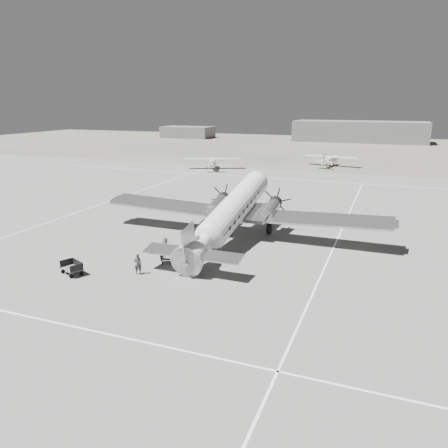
# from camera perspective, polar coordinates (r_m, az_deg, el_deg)

# --- Properties ---
(ground) EXTENTS (260.00, 260.00, 0.00)m
(ground) POSITION_cam_1_polar(r_m,az_deg,el_deg) (38.04, -5.35, -3.70)
(ground) COLOR slate
(ground) RESTS_ON ground
(taxi_line_near) EXTENTS (60.00, 0.15, 0.01)m
(taxi_line_near) POSITION_cam_1_polar(r_m,az_deg,el_deg) (27.30, -18.82, -12.61)
(taxi_line_near) COLOR white
(taxi_line_near) RESTS_ON ground
(taxi_line_right) EXTENTS (0.15, 80.00, 0.01)m
(taxi_line_right) POSITION_cam_1_polar(r_m,az_deg,el_deg) (34.67, 12.82, -5.98)
(taxi_line_right) COLOR white
(taxi_line_right) RESTS_ON ground
(taxi_line_left) EXTENTS (0.15, 60.00, 0.01)m
(taxi_line_left) POSITION_cam_1_polar(r_m,az_deg,el_deg) (55.64, -17.49, 1.86)
(taxi_line_left) COLOR white
(taxi_line_left) RESTS_ON ground
(taxi_line_horizon) EXTENTS (90.00, 0.15, 0.01)m
(taxi_line_horizon) POSITION_cam_1_polar(r_m,az_deg,el_deg) (74.91, 8.41, 5.82)
(taxi_line_horizon) COLOR white
(taxi_line_horizon) RESTS_ON ground
(grass_infield) EXTENTS (260.00, 90.00, 0.01)m
(grass_infield) POSITION_cam_1_polar(r_m,az_deg,el_deg) (128.69, 14.03, 9.57)
(grass_infield) COLOR #686457
(grass_infield) RESTS_ON ground
(hangar_main) EXTENTS (42.00, 14.00, 6.60)m
(hangar_main) POSITION_cam_1_polar(r_m,az_deg,el_deg) (152.75, 17.27, 11.46)
(hangar_main) COLOR slate
(hangar_main) RESTS_ON ground
(shed_secondary) EXTENTS (18.00, 10.00, 4.00)m
(shed_secondary) POSITION_cam_1_polar(r_m,az_deg,el_deg) (163.73, -4.76, 11.87)
(shed_secondary) COLOR #5A5A5A
(shed_secondary) RESTS_ON ground
(dc3_airliner) EXTENTS (28.74, 19.99, 5.46)m
(dc3_airliner) POSITION_cam_1_polar(r_m,az_deg,el_deg) (40.08, 1.03, 1.45)
(dc3_airliner) COLOR #BBBABD
(dc3_airliner) RESTS_ON ground
(light_plane_left) EXTENTS (13.72, 12.61, 2.30)m
(light_plane_left) POSITION_cam_1_polar(r_m,az_deg,el_deg) (85.55, -1.48, 7.96)
(light_plane_left) COLOR silver
(light_plane_left) RESTS_ON ground
(light_plane_right) EXTENTS (12.35, 10.68, 2.28)m
(light_plane_right) POSITION_cam_1_polar(r_m,az_deg,el_deg) (91.61, 13.69, 8.03)
(light_plane_right) COLOR silver
(light_plane_right) RESTS_ON ground
(baggage_cart_near) EXTENTS (1.81, 1.69, 0.84)m
(baggage_cart_near) POSITION_cam_1_polar(r_m,az_deg,el_deg) (35.63, -7.21, -4.40)
(baggage_cart_near) COLOR #5A5A5A
(baggage_cart_near) RESTS_ON ground
(baggage_cart_far) EXTENTS (2.15, 1.89, 1.01)m
(baggage_cart_far) POSITION_cam_1_polar(r_m,az_deg,el_deg) (34.93, -19.27, -5.45)
(baggage_cart_far) COLOR #5A5A5A
(baggage_cart_far) RESTS_ON ground
(ground_crew) EXTENTS (0.69, 0.58, 1.61)m
(ground_crew) POSITION_cam_1_polar(r_m,az_deg,el_deg) (33.58, -11.18, -5.14)
(ground_crew) COLOR #313131
(ground_crew) RESTS_ON ground
(ramp_agent) EXTENTS (0.98, 1.12, 1.93)m
(ramp_agent) POSITION_cam_1_polar(r_m,az_deg,el_deg) (36.35, -7.56, -3.09)
(ramp_agent) COLOR #B3B3B0
(ramp_agent) RESTS_ON ground
(passenger) EXTENTS (0.68, 0.85, 1.52)m
(passenger) POSITION_cam_1_polar(r_m,az_deg,el_deg) (38.37, -4.74, -2.32)
(passenger) COLOR silver
(passenger) RESTS_ON ground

